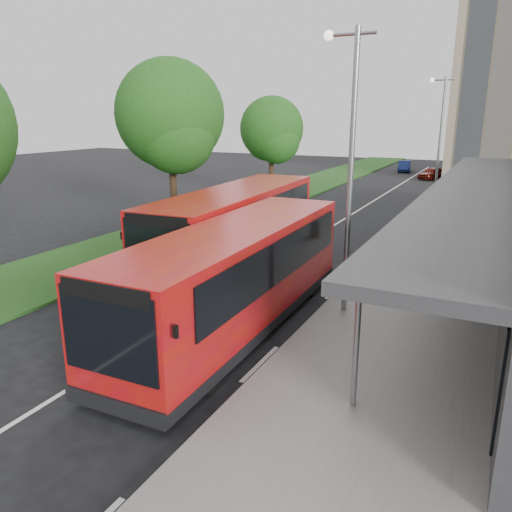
{
  "coord_description": "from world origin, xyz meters",
  "views": [
    {
      "loc": [
        8.13,
        -11.94,
        5.88
      ],
      "look_at": [
        1.25,
        1.9,
        1.5
      ],
      "focal_mm": 35.0,
      "sensor_mm": 36.0,
      "label": 1
    }
  ],
  "objects_px": {
    "bus_second": "(236,228)",
    "car_far": "(404,166)",
    "tree_far": "(272,133)",
    "litter_bin": "(428,241)",
    "bus_main": "(236,277)",
    "lamp_post_near": "(348,158)",
    "car_near": "(432,173)",
    "lamp_post_far": "(439,134)",
    "bollard": "(452,208)",
    "tree_mid": "(171,122)"
  },
  "relations": [
    {
      "from": "tree_far",
      "to": "bollard",
      "type": "xyz_separation_m",
      "value": [
        12.6,
        -2.26,
        -4.0
      ]
    },
    {
      "from": "lamp_post_far",
      "to": "car_far",
      "type": "bearing_deg",
      "value": 104.94
    },
    {
      "from": "car_far",
      "to": "lamp_post_far",
      "type": "bearing_deg",
      "value": -83.79
    },
    {
      "from": "tree_far",
      "to": "lamp_post_near",
      "type": "xyz_separation_m",
      "value": [
        11.13,
        -19.05,
        0.07
      ]
    },
    {
      "from": "bus_main",
      "to": "car_far",
      "type": "height_order",
      "value": "bus_main"
    },
    {
      "from": "litter_bin",
      "to": "car_near",
      "type": "distance_m",
      "value": 27.83
    },
    {
      "from": "litter_bin",
      "to": "car_far",
      "type": "bearing_deg",
      "value": 102.07
    },
    {
      "from": "tree_far",
      "to": "bus_main",
      "type": "relative_size",
      "value": 0.69
    },
    {
      "from": "lamp_post_far",
      "to": "bollard",
      "type": "height_order",
      "value": "lamp_post_far"
    },
    {
      "from": "tree_mid",
      "to": "car_far",
      "type": "distance_m",
      "value": 35.28
    },
    {
      "from": "lamp_post_far",
      "to": "car_far",
      "type": "xyz_separation_m",
      "value": [
        -5.75,
        21.57,
        -4.14
      ]
    },
    {
      "from": "lamp_post_near",
      "to": "litter_bin",
      "type": "xyz_separation_m",
      "value": [
        1.33,
        8.46,
        -4.16
      ]
    },
    {
      "from": "litter_bin",
      "to": "bollard",
      "type": "distance_m",
      "value": 8.33
    },
    {
      "from": "car_far",
      "to": "bollard",
      "type": "bearing_deg",
      "value": -82.47
    },
    {
      "from": "bollard",
      "to": "car_near",
      "type": "relative_size",
      "value": 0.3
    },
    {
      "from": "tree_mid",
      "to": "litter_bin",
      "type": "relative_size",
      "value": 10.63
    },
    {
      "from": "bus_second",
      "to": "lamp_post_far",
      "type": "bearing_deg",
      "value": 69.93
    },
    {
      "from": "lamp_post_near",
      "to": "bollard",
      "type": "xyz_separation_m",
      "value": [
        1.47,
        16.79,
        -4.07
      ]
    },
    {
      "from": "bus_main",
      "to": "car_far",
      "type": "bearing_deg",
      "value": 93.39
    },
    {
      "from": "bus_second",
      "to": "litter_bin",
      "type": "xyz_separation_m",
      "value": [
        6.6,
        5.47,
        -1.03
      ]
    },
    {
      "from": "lamp_post_far",
      "to": "bus_main",
      "type": "xyz_separation_m",
      "value": [
        -2.37,
        -22.33,
        -3.2
      ]
    },
    {
      "from": "car_near",
      "to": "car_far",
      "type": "distance_m",
      "value": 6.55
    },
    {
      "from": "bollard",
      "to": "car_far",
      "type": "bearing_deg",
      "value": 106.26
    },
    {
      "from": "bus_second",
      "to": "bollard",
      "type": "bearing_deg",
      "value": 61.1
    },
    {
      "from": "lamp_post_near",
      "to": "car_near",
      "type": "xyz_separation_m",
      "value": [
        -2.2,
        36.07,
        -4.14
      ]
    },
    {
      "from": "lamp_post_far",
      "to": "bollard",
      "type": "distance_m",
      "value": 5.39
    },
    {
      "from": "bus_main",
      "to": "car_near",
      "type": "xyz_separation_m",
      "value": [
        0.17,
        38.39,
        -0.94
      ]
    },
    {
      "from": "litter_bin",
      "to": "car_near",
      "type": "xyz_separation_m",
      "value": [
        -3.52,
        27.6,
        0.02
      ]
    },
    {
      "from": "tree_mid",
      "to": "bus_second",
      "type": "relative_size",
      "value": 0.78
    },
    {
      "from": "tree_far",
      "to": "litter_bin",
      "type": "distance_m",
      "value": 16.85
    },
    {
      "from": "bus_second",
      "to": "litter_bin",
      "type": "relative_size",
      "value": 13.63
    },
    {
      "from": "tree_mid",
      "to": "bus_main",
      "type": "xyz_separation_m",
      "value": [
        8.76,
        -9.38,
        -4.04
      ]
    },
    {
      "from": "bus_second",
      "to": "car_near",
      "type": "relative_size",
      "value": 3.26
    },
    {
      "from": "bollard",
      "to": "litter_bin",
      "type": "bearing_deg",
      "value": -91.0
    },
    {
      "from": "tree_mid",
      "to": "lamp_post_near",
      "type": "bearing_deg",
      "value": -32.36
    },
    {
      "from": "lamp_post_far",
      "to": "litter_bin",
      "type": "height_order",
      "value": "lamp_post_far"
    },
    {
      "from": "litter_bin",
      "to": "car_near",
      "type": "bearing_deg",
      "value": 97.27
    },
    {
      "from": "litter_bin",
      "to": "bus_second",
      "type": "bearing_deg",
      "value": -140.38
    },
    {
      "from": "bus_second",
      "to": "car_far",
      "type": "xyz_separation_m",
      "value": [
        -0.48,
        38.57,
        -1.0
      ]
    },
    {
      "from": "bollard",
      "to": "car_near",
      "type": "xyz_separation_m",
      "value": [
        -3.67,
        19.28,
        -0.07
      ]
    },
    {
      "from": "tree_far",
      "to": "lamp_post_far",
      "type": "xyz_separation_m",
      "value": [
        11.13,
        0.95,
        0.07
      ]
    },
    {
      "from": "tree_mid",
      "to": "lamp_post_near",
      "type": "distance_m",
      "value": 13.2
    },
    {
      "from": "bollard",
      "to": "car_near",
      "type": "height_order",
      "value": "same"
    },
    {
      "from": "bus_second",
      "to": "car_far",
      "type": "distance_m",
      "value": 38.59
    },
    {
      "from": "lamp_post_near",
      "to": "bus_second",
      "type": "xyz_separation_m",
      "value": [
        -5.28,
        3.0,
        -3.13
      ]
    },
    {
      "from": "lamp_post_near",
      "to": "litter_bin",
      "type": "distance_m",
      "value": 9.52
    },
    {
      "from": "lamp_post_far",
      "to": "car_near",
      "type": "xyz_separation_m",
      "value": [
        -2.2,
        16.07,
        -4.14
      ]
    },
    {
      "from": "tree_far",
      "to": "bus_main",
      "type": "height_order",
      "value": "tree_far"
    },
    {
      "from": "bollard",
      "to": "tree_far",
      "type": "bearing_deg",
      "value": 169.82
    },
    {
      "from": "bus_main",
      "to": "bus_second",
      "type": "bearing_deg",
      "value": 117.61
    }
  ]
}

